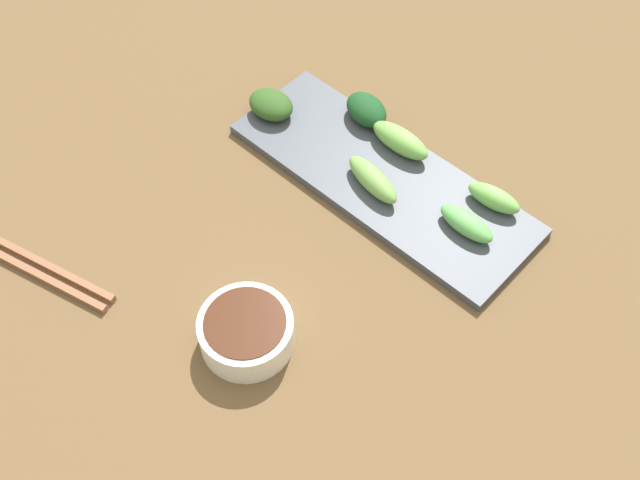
{
  "coord_description": "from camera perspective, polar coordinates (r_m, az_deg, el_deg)",
  "views": [
    {
      "loc": [
        -0.38,
        -0.34,
        0.75
      ],
      "look_at": [
        -0.01,
        0.01,
        0.05
      ],
      "focal_mm": 43.33,
      "sensor_mm": 36.0,
      "label": 1
    }
  ],
  "objects": [
    {
      "name": "broccoli_stalk_1",
      "position": [
        0.97,
        5.95,
        7.33
      ],
      "size": [
        0.03,
        0.08,
        0.03
      ],
      "primitive_type": "ellipsoid",
      "rotation": [
        0.0,
        0.0,
        0.01
      ],
      "color": "#74B74E",
      "rests_on": "serving_plate"
    },
    {
      "name": "chopsticks",
      "position": [
        0.93,
        -20.74,
        -1.6
      ],
      "size": [
        0.08,
        0.23,
        0.01
      ],
      "rotation": [
        0.0,
        0.0,
        0.25
      ],
      "color": "brown",
      "rests_on": "tabletop"
    },
    {
      "name": "tabletop",
      "position": [
        0.89,
        0.73,
        -1.31
      ],
      "size": [
        2.1,
        2.1,
        0.02
      ],
      "primitive_type": "cube",
      "color": "brown",
      "rests_on": "ground"
    },
    {
      "name": "broccoli_leafy_4",
      "position": [
        1.0,
        3.45,
        9.59
      ],
      "size": [
        0.06,
        0.07,
        0.03
      ],
      "primitive_type": "ellipsoid",
      "rotation": [
        0.0,
        0.0,
        -0.23
      ],
      "color": "#174720",
      "rests_on": "serving_plate"
    },
    {
      "name": "broccoli_leafy_3",
      "position": [
        1.01,
        -3.65,
        9.95
      ],
      "size": [
        0.05,
        0.06,
        0.03
      ],
      "primitive_type": "ellipsoid",
      "rotation": [
        0.0,
        0.0,
        0.04
      ],
      "color": "#2E531F",
      "rests_on": "serving_plate"
    },
    {
      "name": "broccoli_stalk_5",
      "position": [
        0.93,
        12.71,
        3.05
      ],
      "size": [
        0.03,
        0.07,
        0.02
      ],
      "primitive_type": "ellipsoid",
      "rotation": [
        0.0,
        0.0,
        0.12
      ],
      "color": "#70B953",
      "rests_on": "serving_plate"
    },
    {
      "name": "broccoli_stalk_2",
      "position": [
        0.92,
        3.91,
        4.49
      ],
      "size": [
        0.04,
        0.09,
        0.03
      ],
      "primitive_type": "ellipsoid",
      "rotation": [
        0.0,
        0.0,
        -0.2
      ],
      "color": "#72AE4D",
      "rests_on": "serving_plate"
    },
    {
      "name": "sauce_bowl",
      "position": [
        0.81,
        -5.47,
        -6.71
      ],
      "size": [
        0.1,
        0.1,
        0.04
      ],
      "color": "white",
      "rests_on": "tabletop"
    },
    {
      "name": "broccoli_stalk_0",
      "position": [
        0.9,
        10.77,
        1.21
      ],
      "size": [
        0.03,
        0.07,
        0.02
      ],
      "primitive_type": "ellipsoid",
      "rotation": [
        0.0,
        0.0,
        -0.01
      ],
      "color": "#5FB557",
      "rests_on": "serving_plate"
    },
    {
      "name": "serving_plate",
      "position": [
        0.95,
        4.65,
        4.57
      ],
      "size": [
        0.14,
        0.39,
        0.01
      ],
      "primitive_type": "cube",
      "color": "#444B55",
      "rests_on": "tabletop"
    }
  ]
}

